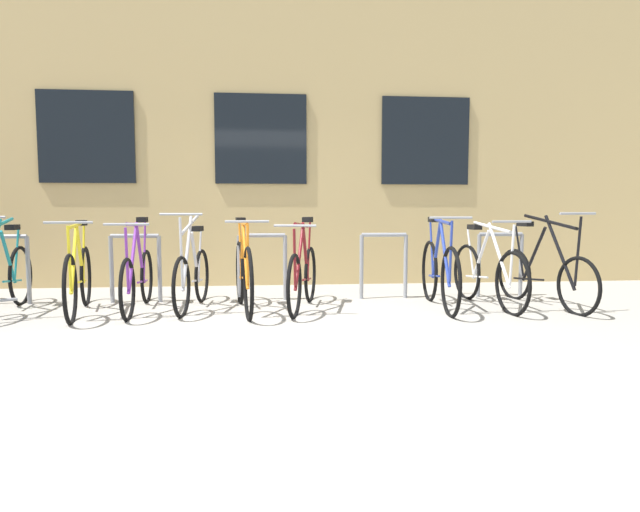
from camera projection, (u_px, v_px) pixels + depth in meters
name	position (u px, v px, depth m)	size (l,w,h in m)	color
ground_plane	(258.00, 337.00, 4.69)	(42.00, 42.00, 0.00)	#9E998E
storefront_building	(263.00, 124.00, 10.52)	(28.00, 5.87, 5.53)	tan
bike_rack	(262.00, 259.00, 6.54)	(6.61, 0.05, 0.82)	gray
bicycle_black	(544.00, 274.00, 6.16)	(0.48, 1.72, 1.10)	black
bicycle_orange	(244.00, 274.00, 5.89)	(0.44, 1.75, 1.03)	black
bicycle_white	(488.00, 273.00, 6.17)	(0.44, 1.77, 1.01)	black
bicycle_teal	(3.00, 277.00, 5.78)	(0.44, 1.72, 1.06)	black
bicycle_yellow	(78.00, 277.00, 5.74)	(0.50, 1.76, 1.01)	black
bicycle_maroon	(303.00, 275.00, 6.01)	(0.54, 1.65, 1.04)	black
bicycle_blue	(439.00, 272.00, 6.06)	(0.44, 1.75, 1.05)	black
bicycle_silver	(192.00, 276.00, 6.02)	(0.44, 1.60, 1.09)	black
bicycle_purple	(138.00, 277.00, 5.91)	(0.44, 1.72, 1.04)	black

